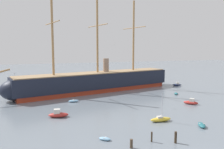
% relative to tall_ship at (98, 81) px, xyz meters
% --- Properties ---
extents(tall_ship, '(65.17, 19.79, 31.69)m').
position_rel_tall_ship_xyz_m(tall_ship, '(0.00, 0.00, 0.00)').
color(tall_ship, maroon).
rests_on(tall_ship, ground).
extents(dinghy_foreground_left, '(2.09, 1.97, 0.47)m').
position_rel_tall_ship_xyz_m(dinghy_foreground_left, '(-10.27, -39.31, -3.21)').
color(dinghy_foreground_left, '#7FB2D6').
rests_on(dinghy_foreground_left, ground).
extents(dinghy_foreground_right, '(2.38, 3.02, 0.66)m').
position_rel_tall_ship_xyz_m(dinghy_foreground_right, '(8.62, -39.71, -3.12)').
color(dinghy_foreground_right, '#236670').
rests_on(dinghy_foreground_right, ground).
extents(sailboat_near_centre, '(4.50, 1.66, 5.75)m').
position_rel_tall_ship_xyz_m(sailboat_near_centre, '(3.06, -34.48, -2.97)').
color(sailboat_near_centre, gold).
rests_on(sailboat_near_centre, ground).
extents(motorboat_mid_left, '(4.44, 2.55, 1.75)m').
position_rel_tall_ship_xyz_m(motorboat_mid_left, '(-15.92, -24.65, -2.84)').
color(motorboat_mid_left, '#B22D28').
rests_on(motorboat_mid_left, ground).
extents(motorboat_mid_right, '(3.61, 3.78, 1.55)m').
position_rel_tall_ship_xyz_m(motorboat_mid_right, '(18.02, -25.31, -2.91)').
color(motorboat_mid_right, '#B22D28').
rests_on(motorboat_mid_right, ground).
extents(dinghy_alongside_bow, '(2.87, 1.35, 0.67)m').
position_rel_tall_ship_xyz_m(dinghy_alongside_bow, '(-10.53, -12.56, -3.12)').
color(dinghy_alongside_bow, '#7FB2D6').
rests_on(dinghy_alongside_bow, ground).
extents(dinghy_alongside_stern, '(2.09, 2.67, 0.58)m').
position_rel_tall_ship_xyz_m(dinghy_alongside_stern, '(22.00, -13.46, -3.16)').
color(dinghy_alongside_stern, '#236670').
rests_on(dinghy_alongside_stern, ground).
extents(sailboat_far_left, '(5.41, 3.49, 6.79)m').
position_rel_tall_ship_xyz_m(sailboat_far_left, '(-26.50, 5.85, -2.88)').
color(sailboat_far_left, '#1E284C').
rests_on(sailboat_far_left, ground).
extents(motorboat_far_right, '(3.72, 2.73, 1.44)m').
position_rel_tall_ship_xyz_m(motorboat_far_right, '(32.19, -0.03, -2.95)').
color(motorboat_far_right, '#1E284C').
rests_on(motorboat_far_right, ground).
extents(motorboat_distant_centre, '(1.70, 4.04, 1.69)m').
position_rel_tall_ship_xyz_m(motorboat_distant_centre, '(1.14, 13.97, -2.86)').
color(motorboat_distant_centre, gold).
rests_on(motorboat_distant_centre, ground).
extents(mooring_piling_nearest, '(0.39, 0.39, 1.81)m').
position_rel_tall_ship_xyz_m(mooring_piling_nearest, '(-0.32, -44.03, -2.55)').
color(mooring_piling_nearest, '#382B1E').
rests_on(mooring_piling_nearest, ground).
extents(mooring_piling_right_pair, '(0.26, 0.26, 1.62)m').
position_rel_tall_ship_xyz_m(mooring_piling_right_pair, '(-3.58, -42.41, -2.64)').
color(mooring_piling_right_pair, '#382B1E').
rests_on(mooring_piling_right_pair, ground).
extents(mooring_piling_midwater, '(0.43, 0.43, 1.35)m').
position_rel_tall_ship_xyz_m(mooring_piling_midwater, '(-7.49, -43.29, -2.78)').
color(mooring_piling_midwater, '#4C3D2D').
rests_on(mooring_piling_midwater, ground).
extents(seagull_in_flight, '(0.44, 1.14, 0.13)m').
position_rel_tall_ship_xyz_m(seagull_in_flight, '(-0.07, -16.58, 12.26)').
color(seagull_in_flight, silver).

